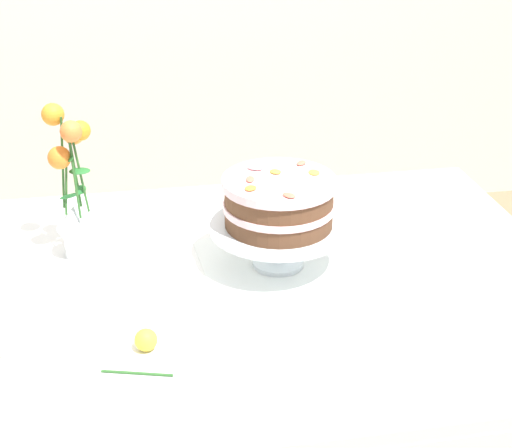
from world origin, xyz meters
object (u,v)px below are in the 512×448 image
cake_stand (278,231)px  layer_cake (279,201)px  fallen_rose (146,341)px  dining_table (242,321)px  flower_vase (73,190)px

cake_stand → layer_cake: (-0.00, 0.00, 0.07)m
fallen_rose → dining_table: bearing=43.5°
layer_cake → flower_vase: flower_vase is taller
dining_table → fallen_rose: size_ratio=11.51×
cake_stand → flower_vase: bearing=163.2°
fallen_rose → cake_stand: bearing=41.3°
layer_cake → fallen_rose: 0.42m
cake_stand → flower_vase: size_ratio=0.85×
flower_vase → fallen_rose: bearing=-72.2°
dining_table → cake_stand: (0.09, 0.06, 0.17)m
layer_cake → flower_vase: bearing=163.2°
layer_cake → fallen_rose: (-0.30, -0.26, -0.13)m
dining_table → cake_stand: cake_stand is taller
cake_stand → layer_cake: bearing=135.7°
cake_stand → dining_table: bearing=-144.4°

